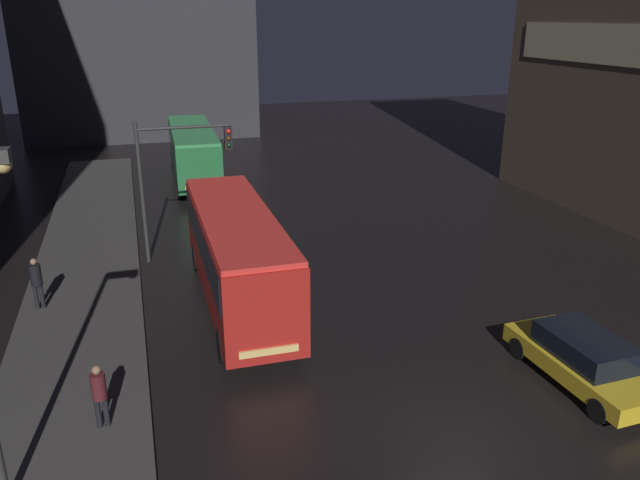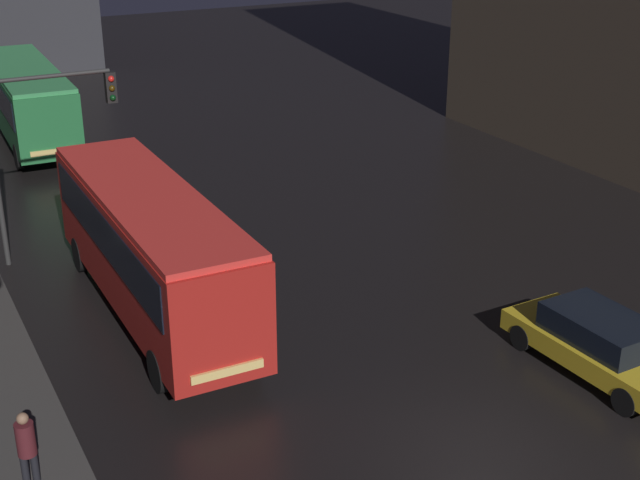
# 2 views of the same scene
# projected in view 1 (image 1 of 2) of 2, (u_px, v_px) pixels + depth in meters

# --- Properties ---
(ground_plane) EXTENTS (120.00, 120.00, 0.00)m
(ground_plane) POSITION_uv_depth(u_px,v_px,m) (461.00, 442.00, 14.81)
(ground_plane) COLOR black
(sidewalk_left) EXTENTS (4.00, 48.00, 0.15)m
(sidewalk_left) POSITION_uv_depth(u_px,v_px,m) (82.00, 309.00, 21.32)
(sidewalk_left) COLOR #3D3A38
(sidewalk_left) RESTS_ON ground
(building_far_backdrop) EXTENTS (18.07, 12.00, 19.84)m
(building_far_backdrop) POSITION_uv_depth(u_px,v_px,m) (134.00, 10.00, 51.25)
(building_far_backdrop) COLOR #2D2D33
(building_far_backdrop) RESTS_ON ground
(bus_near) EXTENTS (2.49, 10.18, 3.39)m
(bus_near) POSITION_uv_depth(u_px,v_px,m) (237.00, 249.00, 21.11)
(bus_near) COLOR #AD1E19
(bus_near) RESTS_ON ground
(bus_far) EXTENTS (2.82, 10.70, 3.20)m
(bus_far) POSITION_uv_depth(u_px,v_px,m) (193.00, 148.00, 37.53)
(bus_far) COLOR #236B38
(bus_far) RESTS_ON ground
(car_taxi) EXTENTS (2.04, 4.72, 1.43)m
(car_taxi) POSITION_uv_depth(u_px,v_px,m) (583.00, 358.00, 16.99)
(car_taxi) COLOR gold
(car_taxi) RESTS_ON ground
(pedestrian_near) EXTENTS (0.49, 0.49, 1.67)m
(pedestrian_near) POSITION_uv_depth(u_px,v_px,m) (99.00, 392.00, 14.81)
(pedestrian_near) COLOR black
(pedestrian_near) RESTS_ON sidewalk_left
(pedestrian_mid) EXTENTS (0.51, 0.51, 1.81)m
(pedestrian_mid) POSITION_uv_depth(u_px,v_px,m) (36.00, 279.00, 20.85)
(pedestrian_mid) COLOR black
(pedestrian_mid) RESTS_ON sidewalk_left
(traffic_light_main) EXTENTS (3.75, 0.35, 5.72)m
(traffic_light_main) POSITION_uv_depth(u_px,v_px,m) (175.00, 166.00, 24.65)
(traffic_light_main) COLOR #2D2D2D
(traffic_light_main) RESTS_ON ground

